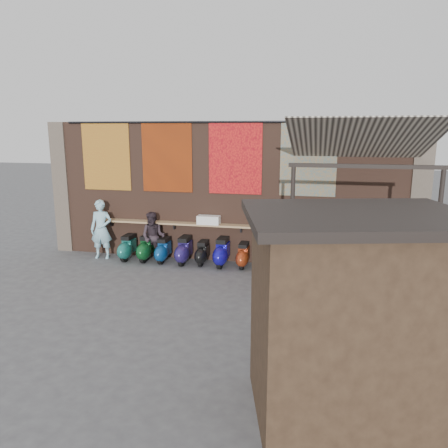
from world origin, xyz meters
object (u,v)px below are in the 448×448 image
object	(u,v)px
scooter_stool_5	(222,252)
market_stall	(352,321)
diner_left	(101,229)
shelf_box	(209,220)
scooter_stool_8	(285,258)
scooter_stool_9	(309,259)
scooter_stool_6	(243,255)
scooter_stool_2	(163,250)
shopper_grey	(401,284)
scooter_stool_3	(184,250)
scooter_stool_7	(266,255)
diner_right	(153,237)
shopper_navy	(338,269)
scooter_stool_10	(332,260)
shopper_tan	(310,252)
scooter_stool_4	(203,253)
scooter_stool_1	(147,248)
scooter_stool_0	(128,248)

from	to	relation	value
scooter_stool_5	market_stall	world-z (taller)	market_stall
diner_left	shelf_box	bearing A→B (deg)	-3.42
scooter_stool_8	scooter_stool_9	bearing A→B (deg)	-3.70
diner_left	scooter_stool_6	bearing A→B (deg)	-8.62
scooter_stool_6	scooter_stool_2	bearing A→B (deg)	-179.96
shopper_grey	scooter_stool_3	bearing A→B (deg)	7.21
shelf_box	scooter_stool_5	size ratio (longest dim) A/B	0.76
scooter_stool_7	diner_right	bearing A→B (deg)	-179.22
shopper_navy	shelf_box	bearing A→B (deg)	-72.80
scooter_stool_8	scooter_stool_10	size ratio (longest dim) A/B	0.88
shelf_box	scooter_stool_10	bearing A→B (deg)	-5.54
scooter_stool_2	shopper_tan	bearing A→B (deg)	-16.13
scooter_stool_2	shopper_grey	world-z (taller)	shopper_grey
scooter_stool_9	scooter_stool_4	bearing A→B (deg)	178.89
scooter_stool_1	market_stall	xyz separation A→B (m)	(5.37, -6.04, 0.95)
scooter_stool_5	scooter_stool_4	bearing A→B (deg)	175.90
scooter_stool_8	shopper_tan	xyz separation A→B (m)	(0.68, -1.22, 0.55)
scooter_stool_4	scooter_stool_10	world-z (taller)	scooter_stool_10
scooter_stool_1	shopper_navy	world-z (taller)	shopper_navy
scooter_stool_3	scooter_stool_9	world-z (taller)	scooter_stool_3
scooter_stool_6	diner_right	world-z (taller)	diner_right
scooter_stool_4	shopper_tan	xyz separation A→B (m)	(3.02, -1.24, 0.56)
shopper_grey	shopper_tan	distance (m)	2.38
scooter_stool_2	scooter_stool_10	xyz separation A→B (m)	(4.75, -0.04, 0.04)
scooter_stool_4	shopper_tan	world-z (taller)	shopper_tan
scooter_stool_8	scooter_stool_9	world-z (taller)	scooter_stool_9
scooter_stool_6	scooter_stool_4	bearing A→B (deg)	178.79
scooter_stool_8	market_stall	xyz separation A→B (m)	(1.33, -6.03, 0.99)
scooter_stool_0	shopper_grey	distance (m)	7.64
scooter_stool_5	shopper_tan	xyz separation A→B (m)	(2.44, -1.20, 0.49)
market_stall	scooter_stool_8	bearing A→B (deg)	87.93
shopper_navy	market_stall	xyz separation A→B (m)	(0.05, -3.59, 0.43)
scooter_stool_1	diner_left	distance (m)	1.49
scooter_stool_4	market_stall	size ratio (longest dim) A/B	0.26
scooter_stool_0	shopper_navy	xyz separation A→B (m)	(5.91, -2.42, 0.54)
scooter_stool_10	scooter_stool_7	bearing A→B (deg)	177.36
scooter_stool_1	scooter_stool_0	bearing A→B (deg)	-177.06
scooter_stool_1	scooter_stool_5	world-z (taller)	scooter_stool_5
scooter_stool_1	diner_right	world-z (taller)	diner_right
scooter_stool_8	shopper_navy	bearing A→B (deg)	-62.16
scooter_stool_2	scooter_stool_5	distance (m)	1.75
scooter_stool_0	scooter_stool_4	bearing A→B (deg)	0.81
shopper_tan	scooter_stool_7	bearing A→B (deg)	75.40
scooter_stool_8	shopper_grey	size ratio (longest dim) A/B	0.48
scooter_stool_4	scooter_stool_5	world-z (taller)	scooter_stool_5
scooter_stool_8	diner_right	distance (m)	3.82
shelf_box	diner_left	distance (m)	3.25
scooter_stool_4	scooter_stool_8	world-z (taller)	scooter_stool_8
scooter_stool_0	scooter_stool_1	bearing A→B (deg)	2.94
diner_left	shopper_tan	size ratio (longest dim) A/B	0.99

